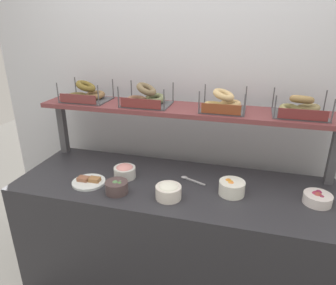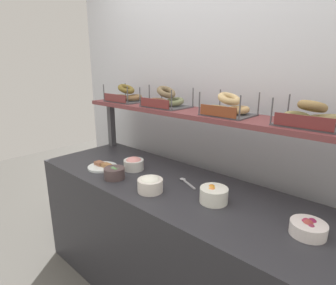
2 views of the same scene
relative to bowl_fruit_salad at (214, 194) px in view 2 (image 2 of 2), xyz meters
The scene contains 15 objects.
back_wall 0.75m from the bowl_fruit_salad, 122.22° to the left, with size 3.22×0.06×2.40m, color silver.
deli_counter 0.59m from the bowl_fruit_salad, behind, with size 2.02×0.70×0.85m, color #2D2D33.
shelf_riser_left 1.35m from the bowl_fruit_salad, 167.28° to the left, with size 0.05×0.05×0.40m, color #4C4C51.
upper_shelf 0.60m from the bowl_fruit_salad, 140.80° to the left, with size 1.98×0.32×0.03m, color brown.
bowl_fruit_salad is the anchor object (origin of this frame).
bowl_beet_salad 0.48m from the bowl_fruit_salad, ahead, with size 0.16×0.16×0.07m.
bowl_lox_spread 0.70m from the bowl_fruit_salad, behind, with size 0.14×0.14×0.09m.
bowl_cream_cheese 0.38m from the bowl_fruit_salad, 158.05° to the right, with size 0.15×0.15×0.10m.
bowl_veggie_mix 0.69m from the bowl_fruit_salad, 166.05° to the right, with size 0.14×0.14×0.08m.
serving_plate_white 0.89m from the bowl_fruit_salad, behind, with size 0.21×0.21×0.04m.
serving_spoon_near_plate 0.30m from the bowl_fruit_salad, 160.18° to the left, with size 0.17×0.08×0.01m.
bagel_basket_cinnamon_raisin 1.20m from the bowl_fruit_salad, 164.90° to the left, with size 0.32×0.26×0.15m.
bagel_basket_poppy 0.81m from the bowl_fruit_salad, 155.26° to the left, with size 0.32×0.24×0.16m.
bagel_basket_plain 0.53m from the bowl_fruit_salad, 110.86° to the left, with size 0.28×0.25×0.14m.
bagel_basket_everything 0.63m from the bowl_fruit_salad, 40.40° to the left, with size 0.32×0.26×0.14m.
Camera 2 is at (1.11, -1.21, 1.58)m, focal length 29.56 mm.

